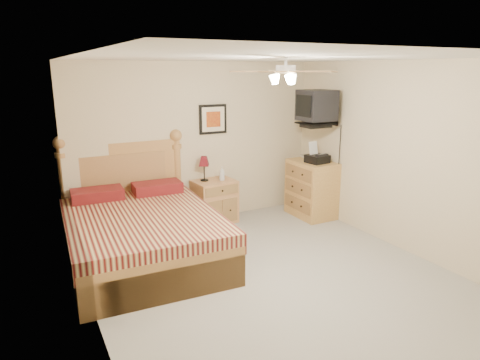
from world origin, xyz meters
The scene contains 17 objects.
floor centered at (0.00, 0.00, 0.00)m, with size 4.50×4.50×0.00m, color gray.
ceiling centered at (0.00, 0.00, 2.50)m, with size 4.00×4.50×0.04m, color white.
wall_back centered at (0.00, 2.25, 1.25)m, with size 4.00×0.04×2.50m, color beige.
wall_front centered at (0.00, -2.25, 1.25)m, with size 4.00×0.04×2.50m, color beige.
wall_left centered at (-2.00, 0.00, 1.25)m, with size 0.04×4.50×2.50m, color beige.
wall_right centered at (2.00, 0.00, 1.25)m, with size 0.04×4.50×2.50m, color beige.
bed centered at (-1.22, 1.12, 0.75)m, with size 1.77×2.32×1.50m, color #AF7846, non-canonical shape.
nightstand centered at (0.17, 2.00, 0.34)m, with size 0.63×0.48×0.69m, color #AD784A.
table_lamp centered at (0.04, 2.07, 0.88)m, with size 0.21×0.21×0.39m, color #5F0E17, non-canonical shape.
lotion_bottle centered at (0.29, 1.96, 0.80)m, with size 0.09×0.09×0.22m, color silver.
framed_picture centered at (0.27, 2.23, 1.62)m, with size 0.46×0.04×0.46m, color black.
dresser centered at (1.73, 1.55, 0.46)m, with size 0.55×0.79×0.93m, color #A46F38.
fax_machine centered at (1.72, 1.42, 1.09)m, with size 0.31×0.33×0.33m, color black, non-canonical shape.
magazine_lower centered at (1.73, 1.83, 0.94)m, with size 0.18×0.24×0.02m, color beige.
magazine_upper centered at (1.76, 1.82, 0.96)m, with size 0.19×0.26×0.02m, color gray.
wall_tv centered at (1.75, 1.34, 1.81)m, with size 0.56×0.46×0.58m, color black, non-canonical shape.
ceiling_fan centered at (0.00, -0.20, 2.36)m, with size 1.14×1.14×0.28m, color white, non-canonical shape.
Camera 1 is at (-2.48, -3.93, 2.38)m, focal length 32.00 mm.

